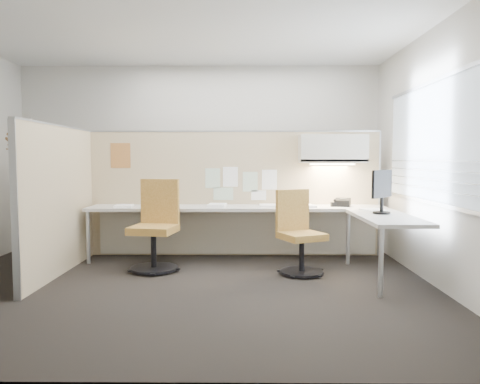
{
  "coord_description": "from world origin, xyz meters",
  "views": [
    {
      "loc": [
        0.7,
        -5.02,
        1.37
      ],
      "look_at": [
        0.64,
        0.8,
        0.96
      ],
      "focal_mm": 35.0,
      "sensor_mm": 36.0,
      "label": 1
    }
  ],
  "objects_px": {
    "monitor": "(382,189)",
    "phone": "(342,203)",
    "chair_right": "(299,235)",
    "desk": "(262,217)",
    "chair_left": "(156,228)"
  },
  "relations": [
    {
      "from": "monitor",
      "to": "phone",
      "type": "height_order",
      "value": "monitor"
    },
    {
      "from": "chair_right",
      "to": "phone",
      "type": "distance_m",
      "value": 1.07
    },
    {
      "from": "chair_right",
      "to": "phone",
      "type": "xyz_separation_m",
      "value": [
        0.68,
        0.76,
        0.32
      ]
    },
    {
      "from": "desk",
      "to": "chair_left",
      "type": "height_order",
      "value": "chair_left"
    },
    {
      "from": "chair_left",
      "to": "phone",
      "type": "relative_size",
      "value": 4.2
    },
    {
      "from": "monitor",
      "to": "desk",
      "type": "bearing_deg",
      "value": 103.2
    },
    {
      "from": "desk",
      "to": "phone",
      "type": "xyz_separation_m",
      "value": [
        1.09,
        0.17,
        0.18
      ]
    },
    {
      "from": "desk",
      "to": "monitor",
      "type": "height_order",
      "value": "monitor"
    },
    {
      "from": "chair_right",
      "to": "monitor",
      "type": "relative_size",
      "value": 1.94
    },
    {
      "from": "phone",
      "to": "chair_left",
      "type": "bearing_deg",
      "value": -146.35
    },
    {
      "from": "chair_right",
      "to": "monitor",
      "type": "xyz_separation_m",
      "value": [
        0.95,
        -0.11,
        0.56
      ]
    },
    {
      "from": "desk",
      "to": "chair_right",
      "type": "xyz_separation_m",
      "value": [
        0.42,
        -0.6,
        -0.14
      ]
    },
    {
      "from": "desk",
      "to": "chair_right",
      "type": "bearing_deg",
      "value": -54.98
    },
    {
      "from": "monitor",
      "to": "phone",
      "type": "distance_m",
      "value": 0.95
    },
    {
      "from": "chair_left",
      "to": "chair_right",
      "type": "height_order",
      "value": "chair_left"
    }
  ]
}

